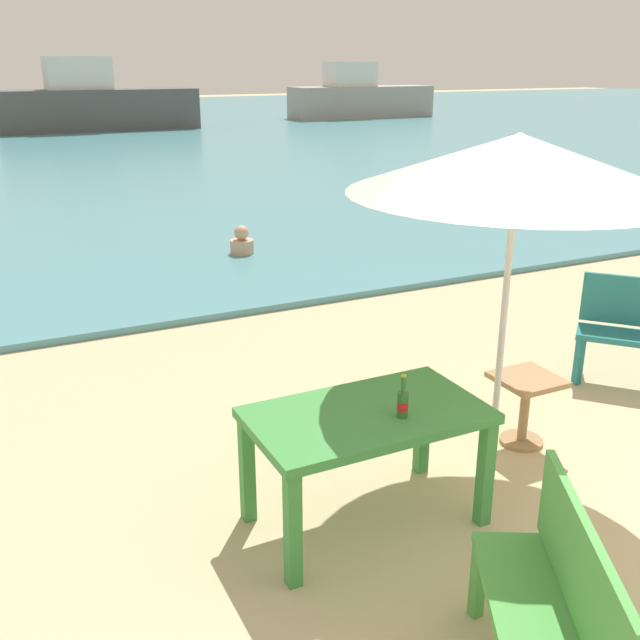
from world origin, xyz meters
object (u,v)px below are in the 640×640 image
Objects in this scene: side_table_wood at (525,400)px; picnic_table_green at (367,428)px; swimmer_person at (242,243)px; boat_sailboat at (360,98)px; patio_umbrella at (517,164)px; bench_green_left at (554,606)px; beer_bottle_amber at (403,402)px; boat_barge at (96,104)px.

picnic_table_green is at bearing -167.74° from side_table_wood.
swimmer_person is (0.02, 6.02, -0.11)m from side_table_wood.
side_table_wood is 0.08× the size of boat_sailboat.
patio_umbrella is at bearing 7.67° from picnic_table_green.
bench_green_left is 34.90m from boat_sailboat.
boat_sailboat reaches higher than swimmer_person.
bench_green_left is (-1.52, -1.89, 0.19)m from side_table_wood.
beer_bottle_amber is at bearing -102.32° from swimmer_person.
side_table_wood is 2.43m from bench_green_left.
picnic_table_green is 6.56m from swimmer_person.
patio_umbrella is 4.26× the size of side_table_wood.
patio_umbrella reaches higher than bench_green_left.
swimmer_person is at bearing -94.93° from boat_barge.
boat_barge is at bearing 82.99° from picnic_table_green.
swimmer_person is (1.54, 7.91, -0.30)m from bench_green_left.
picnic_table_green is 0.61× the size of patio_umbrella.
beer_bottle_amber is 1.56m from side_table_wood.
picnic_table_green is 2.59× the size of side_table_wood.
boat_barge is at bearing 83.32° from beer_bottle_amber.
boat_sailboat is (16.33, 29.30, 0.37)m from picnic_table_green.
boat_sailboat reaches higher than bench_green_left.
beer_bottle_amber is at bearing 85.02° from bench_green_left.
beer_bottle_amber reaches higher than bench_green_left.
beer_bottle_amber is 28.17m from boat_barge.
boat_sailboat is at bearing 62.42° from patio_umbrella.
bench_green_left is at bearing -96.60° from boat_barge.
patio_umbrella is 6.50m from swimmer_person.
beer_bottle_amber is 0.22× the size of bench_green_left.
side_table_wood is 1.32× the size of swimmer_person.
side_table_wood is at bearing -117.05° from boat_sailboat.
boat_barge reaches higher than patio_umbrella.
bench_green_left is at bearing -101.05° from swimmer_person.
beer_bottle_amber is (0.14, -0.16, 0.20)m from picnic_table_green.
boat_sailboat reaches higher than beer_bottle_amber.
boat_sailboat is (14.76, 22.94, 0.78)m from swimmer_person.
boat_barge reaches higher than boat_sailboat.
swimmer_person is 27.29m from boat_sailboat.
boat_barge reaches higher than picnic_table_green.
side_table_wood is 27.56m from boat_barge.
beer_bottle_amber is 0.04× the size of boat_sailboat.
boat_sailboat is 0.93× the size of boat_barge.
picnic_table_green is 28.03m from boat_barge.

